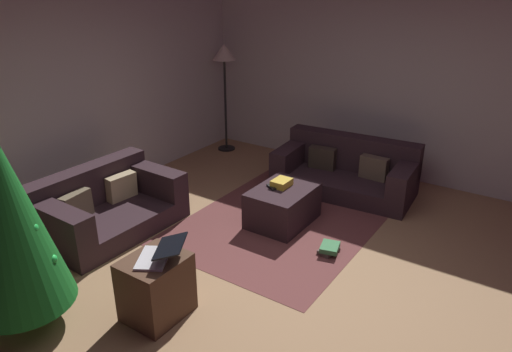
{
  "coord_description": "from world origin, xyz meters",
  "views": [
    {
      "loc": [
        -3.28,
        -1.86,
        2.68
      ],
      "look_at": [
        0.49,
        0.68,
        0.75
      ],
      "focal_mm": 33.37,
      "sensor_mm": 36.0,
      "label": 1
    }
  ],
  "objects_px": {
    "gift_box": "(282,183)",
    "corner_lamp": "(224,60)",
    "tv_remote": "(271,187)",
    "couch_right": "(346,171)",
    "book_stack": "(329,249)",
    "laptop": "(160,254)",
    "couch_left": "(105,206)",
    "ottoman": "(283,206)",
    "christmas_tree": "(5,215)",
    "side_table": "(156,287)"
  },
  "relations": [
    {
      "from": "couch_left",
      "to": "ottoman",
      "type": "xyz_separation_m",
      "value": [
        1.23,
        -1.6,
        -0.05
      ]
    },
    {
      "from": "couch_left",
      "to": "gift_box",
      "type": "distance_m",
      "value": 2.02
    },
    {
      "from": "laptop",
      "to": "corner_lamp",
      "type": "distance_m",
      "value": 4.28
    },
    {
      "from": "ottoman",
      "to": "book_stack",
      "type": "distance_m",
      "value": 0.83
    },
    {
      "from": "tv_remote",
      "to": "christmas_tree",
      "type": "xyz_separation_m",
      "value": [
        -2.63,
        0.71,
        0.58
      ]
    },
    {
      "from": "couch_right",
      "to": "gift_box",
      "type": "bearing_deg",
      "value": 72.93
    },
    {
      "from": "couch_left",
      "to": "christmas_tree",
      "type": "distance_m",
      "value": 1.82
    },
    {
      "from": "couch_right",
      "to": "tv_remote",
      "type": "distance_m",
      "value": 1.38
    },
    {
      "from": "couch_right",
      "to": "book_stack",
      "type": "xyz_separation_m",
      "value": [
        -1.57,
        -0.53,
        -0.22
      ]
    },
    {
      "from": "gift_box",
      "to": "side_table",
      "type": "bearing_deg",
      "value": -179.49
    },
    {
      "from": "laptop",
      "to": "couch_left",
      "type": "bearing_deg",
      "value": 65.4
    },
    {
      "from": "couch_right",
      "to": "book_stack",
      "type": "relative_size",
      "value": 6.97
    },
    {
      "from": "couch_right",
      "to": "side_table",
      "type": "relative_size",
      "value": 3.36
    },
    {
      "from": "couch_right",
      "to": "side_table",
      "type": "bearing_deg",
      "value": 81.28
    },
    {
      "from": "tv_remote",
      "to": "corner_lamp",
      "type": "distance_m",
      "value": 2.8
    },
    {
      "from": "couch_left",
      "to": "couch_right",
      "type": "bearing_deg",
      "value": 144.81
    },
    {
      "from": "ottoman",
      "to": "side_table",
      "type": "xyz_separation_m",
      "value": [
        -2.0,
        0.03,
        0.06
      ]
    },
    {
      "from": "christmas_tree",
      "to": "book_stack",
      "type": "height_order",
      "value": "christmas_tree"
    },
    {
      "from": "couch_left",
      "to": "tv_remote",
      "type": "relative_size",
      "value": 9.76
    },
    {
      "from": "christmas_tree",
      "to": "laptop",
      "type": "xyz_separation_m",
      "value": [
        0.72,
        -0.84,
        -0.42
      ]
    },
    {
      "from": "gift_box",
      "to": "corner_lamp",
      "type": "distance_m",
      "value": 2.77
    },
    {
      "from": "gift_box",
      "to": "book_stack",
      "type": "height_order",
      "value": "gift_box"
    },
    {
      "from": "couch_right",
      "to": "ottoman",
      "type": "height_order",
      "value": "couch_right"
    },
    {
      "from": "couch_left",
      "to": "gift_box",
      "type": "height_order",
      "value": "couch_left"
    },
    {
      "from": "tv_remote",
      "to": "side_table",
      "type": "relative_size",
      "value": 0.29
    },
    {
      "from": "couch_left",
      "to": "tv_remote",
      "type": "distance_m",
      "value": 1.9
    },
    {
      "from": "christmas_tree",
      "to": "laptop",
      "type": "distance_m",
      "value": 1.18
    },
    {
      "from": "gift_box",
      "to": "tv_remote",
      "type": "height_order",
      "value": "gift_box"
    },
    {
      "from": "couch_right",
      "to": "corner_lamp",
      "type": "bearing_deg",
      "value": -13.81
    },
    {
      "from": "christmas_tree",
      "to": "corner_lamp",
      "type": "relative_size",
      "value": 1.11
    },
    {
      "from": "tv_remote",
      "to": "ottoman",
      "type": "bearing_deg",
      "value": -31.9
    },
    {
      "from": "couch_left",
      "to": "ottoman",
      "type": "distance_m",
      "value": 2.02
    },
    {
      "from": "couch_right",
      "to": "christmas_tree",
      "type": "relative_size",
      "value": 0.97
    },
    {
      "from": "side_table",
      "to": "book_stack",
      "type": "bearing_deg",
      "value": -24.87
    },
    {
      "from": "ottoman",
      "to": "tv_remote",
      "type": "relative_size",
      "value": 5.04
    },
    {
      "from": "couch_left",
      "to": "couch_right",
      "type": "distance_m",
      "value": 3.1
    },
    {
      "from": "christmas_tree",
      "to": "side_table",
      "type": "height_order",
      "value": "christmas_tree"
    },
    {
      "from": "couch_left",
      "to": "corner_lamp",
      "type": "xyz_separation_m",
      "value": [
        2.89,
        0.48,
        1.19
      ]
    },
    {
      "from": "gift_box",
      "to": "book_stack",
      "type": "xyz_separation_m",
      "value": [
        -0.35,
        -0.8,
        -0.42
      ]
    },
    {
      "from": "ottoman",
      "to": "corner_lamp",
      "type": "xyz_separation_m",
      "value": [
        1.66,
        2.08,
        1.24
      ]
    },
    {
      "from": "ottoman",
      "to": "book_stack",
      "type": "xyz_separation_m",
      "value": [
        -0.31,
        -0.75,
        -0.16
      ]
    },
    {
      "from": "ottoman",
      "to": "laptop",
      "type": "height_order",
      "value": "laptop"
    },
    {
      "from": "couch_right",
      "to": "laptop",
      "type": "distance_m",
      "value": 3.26
    },
    {
      "from": "couch_right",
      "to": "christmas_tree",
      "type": "height_order",
      "value": "christmas_tree"
    },
    {
      "from": "couch_right",
      "to": "christmas_tree",
      "type": "distance_m",
      "value": 4.16
    },
    {
      "from": "ottoman",
      "to": "tv_remote",
      "type": "xyz_separation_m",
      "value": [
        -0.06,
        0.12,
        0.23
      ]
    },
    {
      "from": "gift_box",
      "to": "christmas_tree",
      "type": "bearing_deg",
      "value": 164.15
    },
    {
      "from": "couch_right",
      "to": "tv_remote",
      "type": "xyz_separation_m",
      "value": [
        -1.33,
        0.35,
        0.17
      ]
    },
    {
      "from": "laptop",
      "to": "book_stack",
      "type": "relative_size",
      "value": 1.89
    },
    {
      "from": "gift_box",
      "to": "laptop",
      "type": "xyz_separation_m",
      "value": [
        -2.02,
        -0.07,
        0.13
      ]
    }
  ]
}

